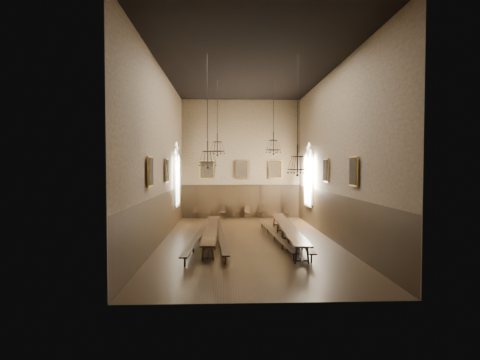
{
  "coord_description": "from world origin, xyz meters",
  "views": [
    {
      "loc": [
        -1.18,
        -19.52,
        3.89
      ],
      "look_at": [
        -0.37,
        1.5,
        3.16
      ],
      "focal_mm": 28.0,
      "sensor_mm": 36.0,
      "label": 1
    }
  ],
  "objects": [
    {
      "name": "portrait_right_1",
      "position": [
        4.38,
        -3.5,
        3.7
      ],
      "size": [
        0.12,
        1.0,
        1.3
      ],
      "color": "gold",
      "rests_on": "wall_right"
    },
    {
      "name": "wall_front",
      "position": [
        0.0,
        -9.01,
        4.5
      ],
      "size": [
        9.0,
        0.02,
        9.0
      ],
      "primitive_type": "cube",
      "color": "#7E684D",
      "rests_on": "ground"
    },
    {
      "name": "portrait_left_0",
      "position": [
        -4.38,
        1.0,
        3.7
      ],
      "size": [
        0.12,
        1.0,
        1.3
      ],
      "color": "gold",
      "rests_on": "wall_left"
    },
    {
      "name": "portrait_right_0",
      "position": [
        4.38,
        1.0,
        3.7
      ],
      "size": [
        0.12,
        1.0,
        1.3
      ],
      "color": "gold",
      "rests_on": "wall_right"
    },
    {
      "name": "bench_left_inner",
      "position": [
        -1.44,
        -0.09,
        0.29
      ],
      "size": [
        0.86,
        10.16,
        0.46
      ],
      "rotation": [
        0.0,
        0.0,
        0.05
      ],
      "color": "black",
      "rests_on": "floor"
    },
    {
      "name": "chandelier_back_left",
      "position": [
        -1.66,
        2.8,
        5.11
      ],
      "size": [
        0.87,
        0.87,
        4.33
      ],
      "color": "black",
      "rests_on": "ceiling"
    },
    {
      "name": "wall_back",
      "position": [
        0.0,
        9.01,
        4.5
      ],
      "size": [
        9.0,
        0.02,
        9.0
      ],
      "primitive_type": "cube",
      "color": "#7E684D",
      "rests_on": "ground"
    },
    {
      "name": "chair_4",
      "position": [
        0.48,
        8.53,
        0.28
      ],
      "size": [
        0.46,
        0.46,
        0.92
      ],
      "rotation": [
        0.0,
        0.0,
        0.15
      ],
      "color": "black",
      "rests_on": "floor"
    },
    {
      "name": "wall_left",
      "position": [
        -4.51,
        0.0,
        4.5
      ],
      "size": [
        0.02,
        18.0,
        9.0
      ],
      "primitive_type": "cube",
      "color": "#7E684D",
      "rests_on": "ground"
    },
    {
      "name": "chair_3",
      "position": [
        -0.39,
        8.49,
        0.29
      ],
      "size": [
        0.44,
        0.44,
        0.95
      ],
      "rotation": [
        0.0,
        0.0,
        -0.05
      ],
      "color": "black",
      "rests_on": "floor"
    },
    {
      "name": "chandelier_front_left",
      "position": [
        -1.99,
        -2.47,
        4.45
      ],
      "size": [
        0.79,
        0.79,
        5.06
      ],
      "color": "black",
      "rests_on": "ceiling"
    },
    {
      "name": "window_left",
      "position": [
        -4.43,
        5.5,
        3.4
      ],
      "size": [
        0.2,
        2.2,
        4.6
      ],
      "primitive_type": null,
      "color": "white",
      "rests_on": "wall_left"
    },
    {
      "name": "portrait_back_2",
      "position": [
        2.6,
        8.88,
        3.7
      ],
      "size": [
        1.1,
        0.12,
        1.4
      ],
      "color": "gold",
      "rests_on": "wall_back"
    },
    {
      "name": "chair_5",
      "position": [
        1.53,
        8.6,
        0.31
      ],
      "size": [
        0.56,
        0.56,
        1.02
      ],
      "rotation": [
        0.0,
        0.0,
        -0.29
      ],
      "color": "black",
      "rests_on": "floor"
    },
    {
      "name": "chandelier_back_right",
      "position": [
        1.65,
        2.49,
        5.18
      ],
      "size": [
        0.88,
        0.88,
        4.25
      ],
      "color": "black",
      "rests_on": "ceiling"
    },
    {
      "name": "chair_1",
      "position": [
        -2.56,
        8.47,
        0.28
      ],
      "size": [
        0.44,
        0.44,
        0.93
      ],
      "rotation": [
        0.0,
        0.0,
        -0.08
      ],
      "color": "black",
      "rests_on": "floor"
    },
    {
      "name": "floor",
      "position": [
        0.0,
        0.0,
        -0.01
      ],
      "size": [
        9.0,
        18.0,
        0.02
      ],
      "primitive_type": "cube",
      "color": "black",
      "rests_on": "ground"
    },
    {
      "name": "bench_right_outer",
      "position": [
        2.52,
        0.18,
        0.3
      ],
      "size": [
        0.83,
        10.51,
        0.47
      ],
      "rotation": [
        0.0,
        0.0,
        -0.05
      ],
      "color": "black",
      "rests_on": "floor"
    },
    {
      "name": "portrait_back_0",
      "position": [
        -2.6,
        8.88,
        3.7
      ],
      "size": [
        1.1,
        0.12,
        1.4
      ],
      "color": "gold",
      "rests_on": "wall_back"
    },
    {
      "name": "table_left",
      "position": [
        -1.92,
        0.02,
        0.35
      ],
      "size": [
        0.64,
        9.09,
        0.71
      ],
      "rotation": [
        0.0,
        0.0,
        -0.0
      ],
      "color": "black",
      "rests_on": "floor"
    },
    {
      "name": "portrait_left_1",
      "position": [
        -4.38,
        -3.5,
        3.7
      ],
      "size": [
        0.12,
        1.0,
        1.3
      ],
      "color": "gold",
      "rests_on": "wall_left"
    },
    {
      "name": "chandelier_front_right",
      "position": [
        2.11,
        -2.5,
        4.1
      ],
      "size": [
        0.93,
        0.93,
        5.39
      ],
      "color": "black",
      "rests_on": "ceiling"
    },
    {
      "name": "chair_2",
      "position": [
        -1.44,
        8.5,
        0.31
      ],
      "size": [
        0.57,
        0.57,
        1.01
      ],
      "rotation": [
        0.0,
        0.0,
        -0.34
      ],
      "color": "black",
      "rests_on": "floor"
    },
    {
      "name": "wainscot_panelling",
      "position": [
        0.0,
        0.0,
        1.25
      ],
      "size": [
        9.0,
        18.0,
        2.5
      ],
      "primitive_type": null,
      "color": "black",
      "rests_on": "floor"
    },
    {
      "name": "table_right",
      "position": [
        2.05,
        -0.03,
        0.41
      ],
      "size": [
        1.11,
        10.47,
        0.82
      ],
      "rotation": [
        0.0,
        0.0,
        -0.04
      ],
      "color": "black",
      "rests_on": "floor"
    },
    {
      "name": "ceiling",
      "position": [
        0.0,
        0.0,
        9.01
      ],
      "size": [
        9.0,
        18.0,
        0.02
      ],
      "primitive_type": "cube",
      "color": "black",
      "rests_on": "ground"
    },
    {
      "name": "chair_7",
      "position": [
        3.46,
        8.59,
        0.26
      ],
      "size": [
        0.43,
        0.43,
        0.86
      ],
      "rotation": [
        0.0,
        0.0,
        0.14
      ],
      "color": "black",
      "rests_on": "floor"
    },
    {
      "name": "portrait_back_1",
      "position": [
        0.0,
        8.88,
        3.7
      ],
      "size": [
        1.1,
        0.12,
        1.4
      ],
      "color": "gold",
      "rests_on": "wall_back"
    },
    {
      "name": "window_right",
      "position": [
        4.43,
        5.5,
        3.4
      ],
      "size": [
        0.2,
        2.2,
        4.6
      ],
      "primitive_type": null,
      "color": "white",
      "rests_on": "wall_right"
    },
    {
      "name": "bench_left_outer",
      "position": [
        -2.51,
        -0.14,
        0.3
      ],
      "size": [
        0.9,
        10.63,
        0.48
      ],
      "rotation": [
        0.0,
        0.0,
        -0.05
      ],
      "color": "black",
      "rests_on": "floor"
    },
    {
      "name": "bench_right_inner",
      "position": [
        1.38,
        -0.08,
        0.27
      ],
      "size": [
        0.81,
        9.28,
        0.42
      ],
      "rotation": [
        0.0,
        0.0,
        0.06
      ],
      "color": "black",
      "rests_on": "floor"
    },
    {
      "name": "wall_right",
      "position": [
        4.51,
        0.0,
        4.5
      ],
      "size": [
        0.02,
        18.0,
        9.0
      ],
      "primitive_type": "cube",
      "color": "#7E684D",
      "rests_on": "ground"
    },
    {
      "name": "chair_0",
      "position": [
        -3.4,
        8.57,
        0.28
      ],
      "size": [
        0.45,
        0.45,
        0.92
      ],
      "rotation": [
        0.0,
        0.0,
        0.1
      ],
      "color": "black",
      "rests_on": "floor"
    }
  ]
}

